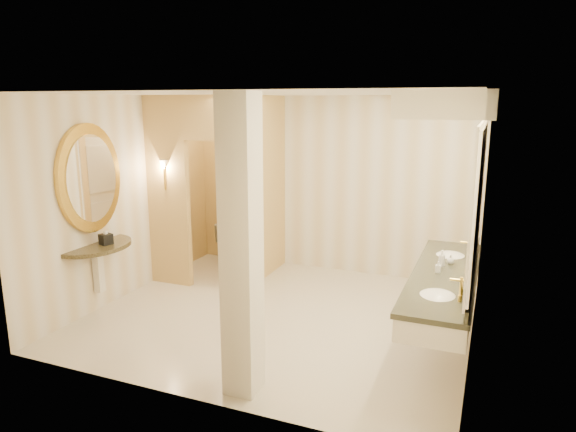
% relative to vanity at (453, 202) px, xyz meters
% --- Properties ---
extents(floor, '(4.50, 4.50, 0.00)m').
position_rel_vanity_xyz_m(floor, '(-1.98, 0.20, -1.63)').
color(floor, beige).
rests_on(floor, ground).
extents(ceiling, '(4.50, 4.50, 0.00)m').
position_rel_vanity_xyz_m(ceiling, '(-1.98, 0.20, 1.07)').
color(ceiling, silver).
rests_on(ceiling, wall_back).
extents(wall_back, '(4.50, 0.02, 2.70)m').
position_rel_vanity_xyz_m(wall_back, '(-1.98, 2.20, -0.28)').
color(wall_back, silver).
rests_on(wall_back, floor).
extents(wall_front, '(4.50, 0.02, 2.70)m').
position_rel_vanity_xyz_m(wall_front, '(-1.98, -1.80, -0.28)').
color(wall_front, silver).
rests_on(wall_front, floor).
extents(wall_left, '(0.02, 4.00, 2.70)m').
position_rel_vanity_xyz_m(wall_left, '(-4.23, 0.20, -0.28)').
color(wall_left, silver).
rests_on(wall_left, floor).
extents(wall_right, '(0.02, 4.00, 2.70)m').
position_rel_vanity_xyz_m(wall_right, '(0.27, 0.20, -0.28)').
color(wall_right, silver).
rests_on(wall_right, floor).
extents(toilet_closet, '(1.50, 1.55, 2.70)m').
position_rel_vanity_xyz_m(toilet_closet, '(-3.09, 1.17, -0.24)').
color(toilet_closet, '#D9B571').
rests_on(toilet_closet, floor).
extents(wall_sconce, '(0.14, 0.14, 0.42)m').
position_rel_vanity_xyz_m(wall_sconce, '(-3.90, 0.63, 0.10)').
color(wall_sconce, gold).
rests_on(wall_sconce, toilet_closet).
extents(vanity, '(0.75, 2.70, 2.09)m').
position_rel_vanity_xyz_m(vanity, '(0.00, 0.00, 0.00)').
color(vanity, silver).
rests_on(vanity, floor).
extents(console_shelf, '(1.03, 1.03, 1.96)m').
position_rel_vanity_xyz_m(console_shelf, '(-4.19, -0.50, -0.28)').
color(console_shelf, black).
rests_on(console_shelf, floor).
extents(pillar, '(0.30, 0.30, 2.70)m').
position_rel_vanity_xyz_m(pillar, '(-1.63, -1.48, -0.28)').
color(pillar, silver).
rests_on(pillar, floor).
extents(tissue_box, '(0.17, 0.17, 0.13)m').
position_rel_vanity_xyz_m(tissue_box, '(-4.04, -0.46, -0.69)').
color(tissue_box, black).
rests_on(tissue_box, console_shelf).
extents(toilet, '(0.57, 0.77, 0.70)m').
position_rel_vanity_xyz_m(toilet, '(-3.47, 1.95, -1.28)').
color(toilet, white).
rests_on(toilet, floor).
extents(soap_bottle_a, '(0.05, 0.06, 0.12)m').
position_rel_vanity_xyz_m(soap_bottle_a, '(-0.10, -0.02, -0.69)').
color(soap_bottle_a, beige).
rests_on(soap_bottle_a, vanity).
extents(soap_bottle_b, '(0.10, 0.10, 0.10)m').
position_rel_vanity_xyz_m(soap_bottle_b, '(-0.00, 0.32, -0.70)').
color(soap_bottle_b, silver).
rests_on(soap_bottle_b, vanity).
extents(soap_bottle_c, '(0.09, 0.09, 0.18)m').
position_rel_vanity_xyz_m(soap_bottle_c, '(-0.08, 0.19, -0.66)').
color(soap_bottle_c, '#C6B28C').
rests_on(soap_bottle_c, vanity).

